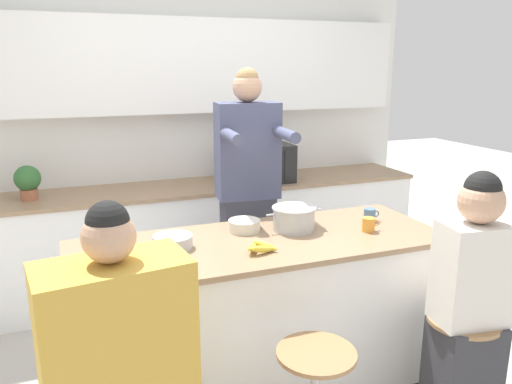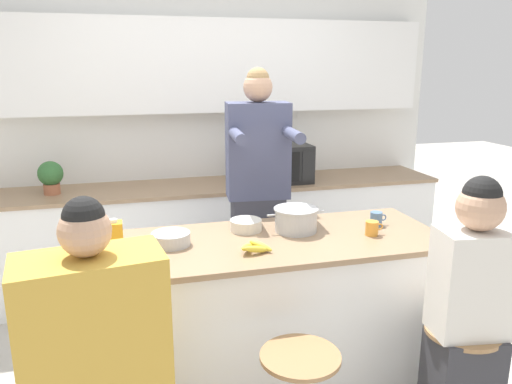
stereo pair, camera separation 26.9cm
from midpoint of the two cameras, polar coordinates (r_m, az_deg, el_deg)
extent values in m
cube|color=silver|center=(4.35, -10.22, 7.71)|extent=(4.16, 0.06, 2.70)
cube|color=white|center=(4.21, -10.22, 13.99)|extent=(3.83, 0.16, 0.75)
cube|color=white|center=(4.23, -8.79, -5.31)|extent=(3.83, 0.59, 0.85)
cube|color=#937556|center=(4.10, -9.02, 0.50)|extent=(3.86, 0.62, 0.03)
cube|color=black|center=(3.11, -2.12, -21.06)|extent=(1.91, 0.64, 0.06)
cube|color=white|center=(2.88, -2.20, -13.87)|extent=(1.99, 0.72, 0.82)
cube|color=#937556|center=(2.70, -2.29, -5.86)|extent=(2.03, 0.76, 0.03)
cylinder|color=#997047|center=(2.28, 3.40, -18.05)|extent=(0.35, 0.35, 0.02)
cylinder|color=#B7BABC|center=(2.83, 19.45, -19.19)|extent=(0.04, 0.04, 0.59)
cylinder|color=#997047|center=(2.68, 20.00, -13.72)|extent=(0.35, 0.35, 0.02)
cube|color=#383842|center=(3.54, -3.12, -8.12)|extent=(0.37, 0.25, 0.96)
cube|color=#474C6B|center=(3.32, -3.31, 4.72)|extent=(0.43, 0.26, 0.64)
cylinder|color=#474C6B|center=(2.99, -5.41, 6.33)|extent=(0.10, 0.35, 0.07)
cylinder|color=#474C6B|center=(3.07, 0.93, 6.59)|extent=(0.10, 0.35, 0.07)
sphere|color=tan|center=(3.28, -3.41, 11.85)|extent=(0.21, 0.21, 0.19)
sphere|color=#A37F51|center=(3.28, -3.43, 12.77)|extent=(0.16, 0.16, 0.15)
cube|color=gold|center=(1.96, -19.66, -15.08)|extent=(0.56, 0.36, 0.55)
sphere|color=tan|center=(1.81, -20.63, -4.86)|extent=(0.21, 0.21, 0.19)
sphere|color=black|center=(1.80, -20.77, -3.30)|extent=(0.17, 0.17, 0.15)
cube|color=#333338|center=(2.81, 19.74, -19.38)|extent=(0.33, 0.31, 0.62)
cube|color=silver|center=(2.55, 20.80, -8.75)|extent=(0.36, 0.27, 0.50)
sphere|color=tan|center=(2.44, 21.53, -1.03)|extent=(0.24, 0.24, 0.21)
sphere|color=black|center=(2.43, 21.65, 0.28)|extent=(0.19, 0.19, 0.17)
cylinder|color=#B7BABC|center=(2.84, 1.65, -3.15)|extent=(0.24, 0.24, 0.13)
cylinder|color=#B7BABC|center=(2.82, 1.66, -1.84)|extent=(0.25, 0.25, 0.01)
cylinder|color=#B7BABC|center=(2.78, -1.09, -2.67)|extent=(0.05, 0.01, 0.01)
cylinder|color=#B7BABC|center=(2.89, 4.30, -2.07)|extent=(0.05, 0.01, 0.01)
cylinder|color=#B7BABC|center=(2.63, -12.42, -5.64)|extent=(0.20, 0.20, 0.07)
cylinder|color=silver|center=(2.84, -4.07, -3.87)|extent=(0.18, 0.18, 0.06)
cylinder|color=#4C7099|center=(3.04, 10.40, -2.66)|extent=(0.07, 0.07, 0.08)
torus|color=#4C7099|center=(3.07, 11.17, -2.49)|extent=(0.04, 0.01, 0.04)
cylinder|color=orange|center=(2.87, 10.12, -3.72)|extent=(0.07, 0.07, 0.08)
torus|color=orange|center=(2.89, 10.94, -3.53)|extent=(0.04, 0.01, 0.04)
ellipsoid|color=yellow|center=(2.49, -2.45, -6.59)|extent=(0.14, 0.05, 0.06)
ellipsoid|color=yellow|center=(2.52, -3.50, -6.39)|extent=(0.11, 0.13, 0.06)
ellipsoid|color=yellow|center=(2.54, -1.98, -6.20)|extent=(0.12, 0.12, 0.06)
cube|color=gold|center=(2.40, -18.33, -6.21)|extent=(0.08, 0.08, 0.21)
cylinder|color=white|center=(2.37, -18.54, -3.66)|extent=(0.04, 0.04, 0.02)
cube|color=black|center=(4.19, -1.27, 3.37)|extent=(0.49, 0.39, 0.31)
cube|color=black|center=(3.99, -0.90, 2.83)|extent=(0.30, 0.01, 0.24)
cube|color=black|center=(4.07, 2.01, 3.05)|extent=(0.09, 0.01, 0.25)
cylinder|color=#A86042|center=(4.03, -26.27, -0.26)|extent=(0.12, 0.12, 0.08)
sphere|color=#336633|center=(4.00, -26.46, 1.39)|extent=(0.19, 0.19, 0.19)
camera|label=1|loc=(0.13, -92.86, -0.73)|focal=35.00mm
camera|label=2|loc=(0.13, 87.14, 0.73)|focal=35.00mm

